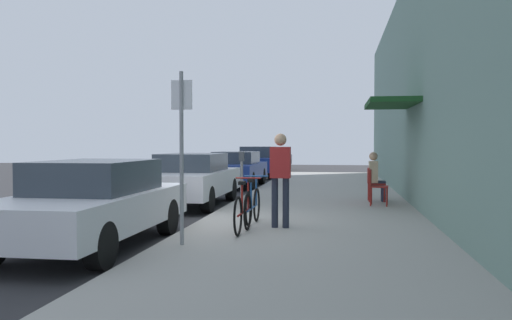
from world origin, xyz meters
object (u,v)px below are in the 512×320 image
Objects in this scene: cafe_chair_0 at (376,185)px; street_sign at (182,144)px; parked_car_0 at (92,203)px; seated_patron_1 at (376,175)px; parked_car_3 at (258,161)px; parked_car_2 at (236,168)px; cafe_chair_1 at (373,182)px; bicycle_1 at (252,206)px; parking_meter at (242,175)px; parked_car_1 at (191,178)px; pedestrian_standing at (280,172)px; parked_car_4 at (274,159)px; bicycle_0 at (244,210)px.

street_sign is at bearing -120.08° from cafe_chair_0.
seated_patron_1 is (4.78, 6.38, 0.11)m from parked_car_0.
parked_car_2 is at bearing -90.00° from parked_car_3.
parked_car_3 is 12.03m from cafe_chair_1.
street_sign is (1.50, -17.58, 0.89)m from parked_car_3.
parked_car_3 is 2.57× the size of bicycle_1.
seated_patron_1 is at bearing 29.12° from parking_meter.
cafe_chair_0 is at bearing -3.12° from parked_car_1.
pedestrian_standing reaches higher than parked_car_1.
cafe_chair_1 is 0.20m from seated_patron_1.
pedestrian_standing is (2.79, -15.77, 0.37)m from parked_car_3.
parked_car_4 is (0.00, 23.57, -0.01)m from parked_car_0.
street_sign is at bearing -85.12° from parked_car_3.
street_sign is (-0.05, -4.72, 0.75)m from parking_meter.
pedestrian_standing is at bearing -82.73° from parked_car_4.
parked_car_0 reaches higher than parked_car_1.
parked_car_0 is at bearing -90.00° from parked_car_1.
parked_car_4 is 22.45m from bicycle_0.
cafe_chair_1 is at bearing -179.24° from seated_patron_1.
parked_car_4 is 5.06× the size of cafe_chair_0.
parked_car_2 is 7.95m from cafe_chair_0.
parked_car_0 is at bearing -90.00° from parked_car_2.
street_sign is at bearing -117.24° from bicycle_0.
bicycle_1 is 1.01× the size of pedestrian_standing.
parked_car_0 reaches higher than parked_car_4.
cafe_chair_1 is at bearing 61.52° from bicycle_1.
cafe_chair_0 is 0.97m from seated_patron_1.
parked_car_2 is (0.00, 11.82, -0.02)m from parked_car_0.
pedestrian_standing is at bearing -66.83° from parking_meter.
parked_car_2 is (0.00, 6.14, -0.02)m from parked_car_1.
pedestrian_standing is (2.79, -4.01, 0.41)m from parked_car_1.
parked_car_4 is at bearing 94.67° from parking_meter.
bicycle_0 is at bearing -63.75° from parked_car_1.
parking_meter is (1.55, -7.24, 0.19)m from parked_car_2.
cafe_chair_1 is 0.51× the size of pedestrian_standing.
bicycle_0 is at bearing -78.27° from parked_car_2.
bicycle_1 is at bearing -81.78° from parked_car_3.
cafe_chair_0 is (2.52, 4.20, 0.14)m from bicycle_0.
parked_car_1 is at bearing 90.00° from parked_car_0.
parking_meter is at bearing -150.43° from cafe_chair_1.
street_sign is 2.29m from pedestrian_standing.
parked_car_0 is 3.41× the size of seated_patron_1.
parked_car_0 is 1.00× the size of parked_car_3.
pedestrian_standing is at bearing -117.25° from cafe_chair_0.
cafe_chair_1 is (4.72, -11.07, -0.13)m from parked_car_3.
cafe_chair_0 and cafe_chair_1 have the same top height.
parked_car_0 is 2.53m from bicycle_0.
parking_meter is at bearing -165.03° from cafe_chair_0.
parking_meter is at bearing -35.50° from parked_car_1.
parked_car_1 is 5.06× the size of cafe_chair_1.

